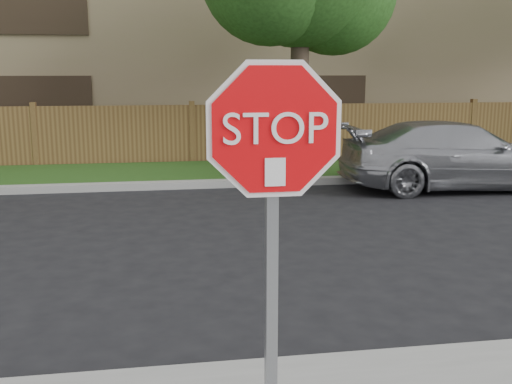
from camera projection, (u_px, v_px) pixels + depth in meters
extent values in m
plane|color=black|center=(272.00, 368.00, 5.03)|extent=(90.00, 90.00, 0.00)
cube|color=gray|center=(202.00, 184.00, 12.90)|extent=(70.00, 0.30, 0.15)
cube|color=#1E4714|center=(197.00, 172.00, 14.50)|extent=(70.00, 3.00, 0.12)
cube|color=brown|center=(192.00, 135.00, 15.90)|extent=(70.00, 0.12, 1.60)
cube|color=#95845C|center=(182.00, 56.00, 20.89)|extent=(34.00, 8.00, 6.00)
cylinder|color=#382B21|center=(299.00, 93.00, 14.43)|extent=(0.44, 0.44, 3.92)
cube|color=gray|center=(271.00, 289.00, 3.35)|extent=(0.06, 0.06, 2.30)
cylinder|color=white|center=(275.00, 130.00, 3.11)|extent=(1.01, 0.02, 1.01)
cylinder|color=red|center=(275.00, 130.00, 3.10)|extent=(0.93, 0.02, 0.93)
cube|color=white|center=(275.00, 172.00, 3.13)|extent=(0.11, 0.00, 0.15)
imported|color=#A3A5AA|center=(457.00, 155.00, 12.66)|extent=(5.02, 2.22, 1.43)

